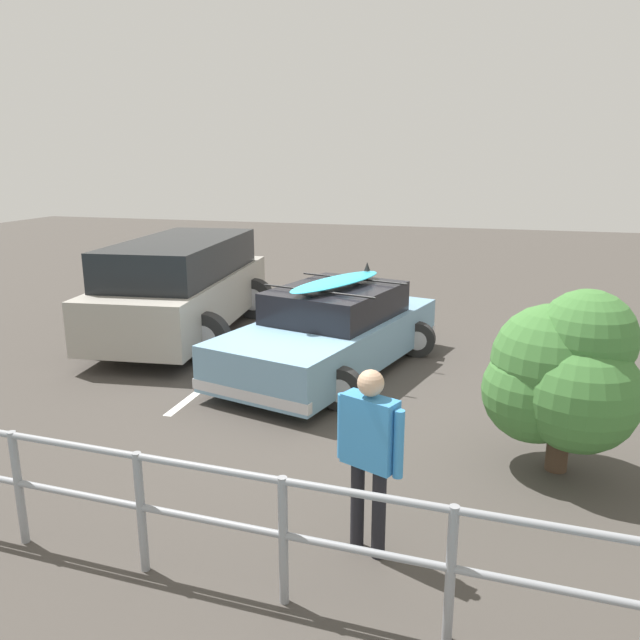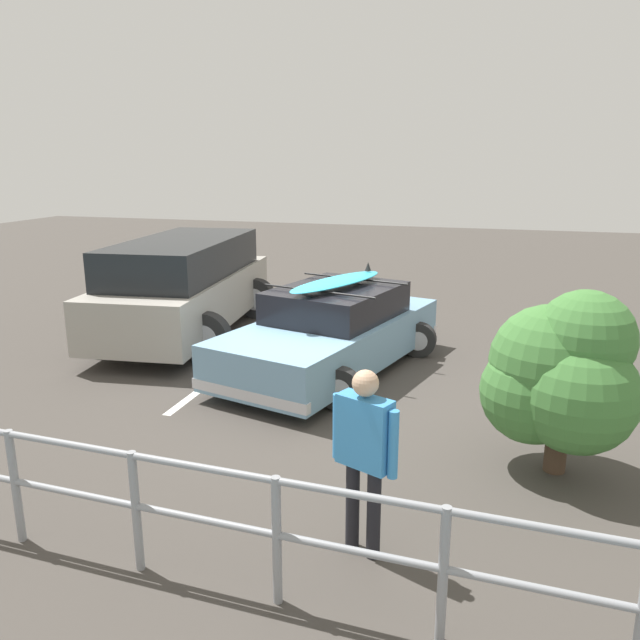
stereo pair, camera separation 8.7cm
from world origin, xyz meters
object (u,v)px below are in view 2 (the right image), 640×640
(suv_car, at_px, (185,286))
(bush_near_left, at_px, (559,375))
(sedan_car, at_px, (332,331))
(person_bystander, at_px, (364,446))

(suv_car, distance_m, bush_near_left, 7.20)
(sedan_car, distance_m, suv_car, 3.35)
(person_bystander, distance_m, bush_near_left, 2.52)
(sedan_car, xyz_separation_m, suv_car, (3.12, -1.15, 0.32))
(suv_car, height_order, bush_near_left, bush_near_left)
(suv_car, bearing_deg, person_bystander, 129.36)
(sedan_car, relative_size, suv_car, 0.90)
(person_bystander, relative_size, bush_near_left, 0.82)
(sedan_car, relative_size, bush_near_left, 2.36)
(sedan_car, bearing_deg, bush_near_left, 140.76)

